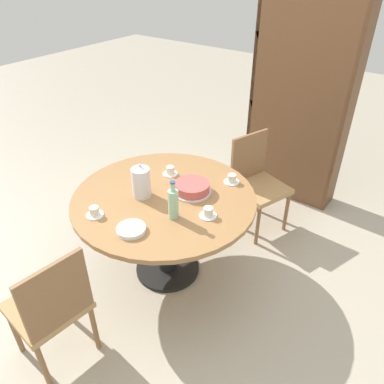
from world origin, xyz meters
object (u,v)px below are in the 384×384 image
(cup_a, at_px, (232,179))
(cup_d, at_px, (95,212))
(cup_c, at_px, (170,171))
(chair_a, at_px, (257,181))
(bookshelf, at_px, (299,110))
(water_bottle, at_px, (173,203))
(cup_b, at_px, (208,213))
(cake_main, at_px, (192,188))
(coffee_pot, at_px, (141,182))
(chair_b, at_px, (51,306))

(cup_a, height_order, cup_d, same)
(cup_a, distance_m, cup_c, 0.49)
(chair_a, distance_m, bookshelf, 0.86)
(water_bottle, xyz_separation_m, cup_b, (0.18, 0.15, -0.09))
(bookshelf, relative_size, cup_c, 16.02)
(bookshelf, distance_m, cup_d, 2.23)
(cup_c, bearing_deg, cup_a, 22.06)
(chair_a, xyz_separation_m, cup_d, (-0.50, -1.43, 0.29))
(cake_main, bearing_deg, coffee_pot, -136.62)
(coffee_pot, distance_m, cup_c, 0.37)
(bookshelf, height_order, cup_b, bookshelf)
(water_bottle, relative_size, cake_main, 0.99)
(bookshelf, distance_m, cake_main, 1.55)
(bookshelf, xyz_separation_m, coffee_pot, (-0.43, -1.79, -0.07))
(cup_a, xyz_separation_m, cup_b, (0.10, -0.46, 0.00))
(chair_b, bearing_deg, water_bottle, 169.18)
(water_bottle, bearing_deg, bookshelf, 87.47)
(coffee_pot, distance_m, cake_main, 0.38)
(chair_a, relative_size, cup_d, 7.41)
(coffee_pot, relative_size, cup_c, 2.19)
(cup_b, bearing_deg, coffee_pot, -171.39)
(chair_b, distance_m, coffee_pot, 1.00)
(chair_a, height_order, chair_b, same)
(chair_a, xyz_separation_m, chair_b, (-0.32, -1.98, 0.00))
(chair_a, height_order, bookshelf, bookshelf)
(bookshelf, xyz_separation_m, cup_a, (0.00, -1.25, -0.17))
(water_bottle, height_order, cup_d, water_bottle)
(cup_b, bearing_deg, chair_b, -113.91)
(bookshelf, xyz_separation_m, cup_c, (-0.46, -1.43, -0.17))
(chair_b, relative_size, cup_d, 7.41)
(cake_main, height_order, cup_a, cake_main)
(chair_a, distance_m, cake_main, 0.87)
(coffee_pot, bearing_deg, cup_c, 94.34)
(cup_a, bearing_deg, chair_b, -103.36)
(chair_b, relative_size, water_bottle, 3.17)
(chair_a, relative_size, water_bottle, 3.17)
(cup_a, relative_size, cup_d, 1.00)
(cup_a, xyz_separation_m, cup_c, (-0.46, -0.19, 0.00))
(cup_a, relative_size, cup_c, 1.00)
(chair_b, bearing_deg, cake_main, 177.48)
(chair_b, relative_size, bookshelf, 0.46)
(cake_main, distance_m, cup_b, 0.31)
(bookshelf, bearing_deg, cake_main, 83.96)
(chair_a, xyz_separation_m, coffee_pot, (-0.40, -1.06, 0.38))
(chair_b, bearing_deg, cup_a, 172.97)
(cake_main, relative_size, cup_d, 2.37)
(coffee_pot, bearing_deg, cake_main, 43.38)
(water_bottle, bearing_deg, cup_b, 39.12)
(bookshelf, distance_m, cup_c, 1.51)
(chair_a, bearing_deg, cup_b, -153.65)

